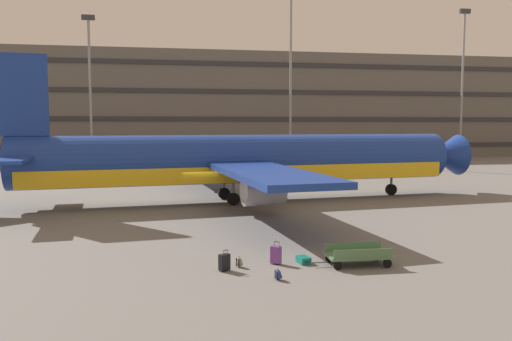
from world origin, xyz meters
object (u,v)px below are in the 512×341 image
object	(u,v)px
airliner	(240,161)
suitcase_large	(224,262)
baggage_cart	(358,255)
backpack_silver	(278,275)
suitcase_red	(303,260)
backpack_black	(240,262)
suitcase_teal	(276,255)

from	to	relation	value
airliner	suitcase_large	xyz separation A→B (m)	(-3.19, -17.84, -2.68)
baggage_cart	backpack_silver	bearing A→B (deg)	-159.11
suitcase_red	backpack_black	world-z (taller)	backpack_black
suitcase_red	suitcase_teal	bearing A→B (deg)	176.48
suitcase_red	airliner	bearing A→B (deg)	90.64
suitcase_teal	suitcase_red	distance (m)	1.20
backpack_silver	backpack_black	world-z (taller)	backpack_black
backpack_silver	backpack_black	xyz separation A→B (m)	(-1.19, 1.94, 0.00)
suitcase_red	baggage_cart	size ratio (longest dim) A/B	0.22
suitcase_large	backpack_silver	bearing A→B (deg)	-39.50
backpack_silver	backpack_black	size ratio (longest dim) A/B	0.98
suitcase_red	suitcase_large	bearing A→B (deg)	-170.78
suitcase_teal	suitcase_red	world-z (taller)	suitcase_teal
suitcase_red	backpack_silver	xyz separation A→B (m)	(-1.53, -2.08, 0.05)
backpack_silver	backpack_black	bearing A→B (deg)	121.54
baggage_cart	airliner	bearing A→B (deg)	97.37
airliner	baggage_cart	world-z (taller)	airliner
suitcase_teal	suitcase_red	size ratio (longest dim) A/B	1.29
airliner	suitcase_large	size ratio (longest dim) A/B	44.95
suitcase_teal	baggage_cart	distance (m)	3.38
airliner	suitcase_red	world-z (taller)	airliner
backpack_black	baggage_cart	world-z (taller)	baggage_cart
suitcase_teal	backpack_silver	world-z (taller)	suitcase_teal
airliner	suitcase_red	distance (m)	17.54
suitcase_teal	suitcase_large	bearing A→B (deg)	-164.37
suitcase_teal	backpack_black	world-z (taller)	suitcase_teal
suitcase_red	backpack_silver	size ratio (longest dim) A/B	1.60
suitcase_red	backpack_black	xyz separation A→B (m)	(-2.72, -0.14, 0.06)
suitcase_large	backpack_black	world-z (taller)	suitcase_large
airliner	suitcase_red	xyz separation A→B (m)	(0.19, -17.29, -2.90)
suitcase_large	suitcase_red	bearing A→B (deg)	9.22
airliner	suitcase_teal	distance (m)	17.45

